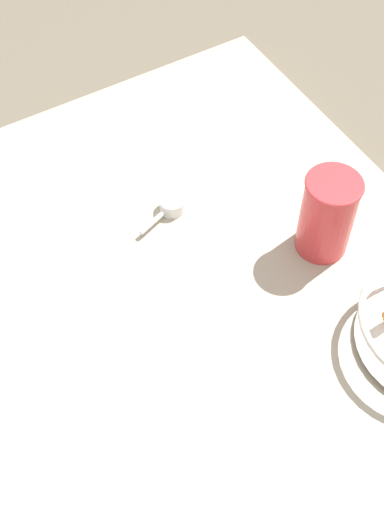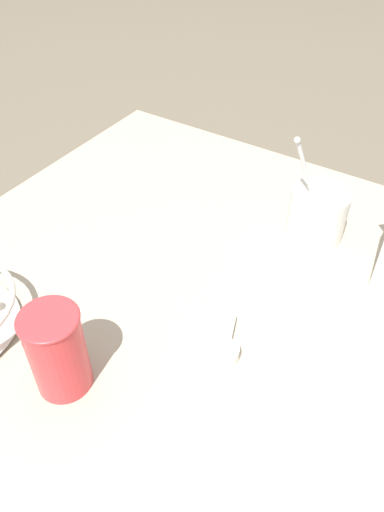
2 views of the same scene
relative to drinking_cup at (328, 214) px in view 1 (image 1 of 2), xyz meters
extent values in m
plane|color=#665B4C|center=(0.03, 0.30, -0.11)|extent=(6.00, 6.00, 0.00)
cube|color=#B2A893|center=(0.03, 0.30, -0.09)|extent=(0.97, 0.97, 0.03)
cylinder|color=#DB383D|center=(0.00, 0.00, 0.00)|extent=(0.08, 0.08, 0.15)
torus|color=#DB383D|center=(0.00, 0.00, 0.07)|extent=(0.09, 0.09, 0.01)
cylinder|color=white|center=(0.18, 0.17, -0.06)|extent=(0.04, 0.04, 0.02)
cylinder|color=white|center=(0.17, 0.21, -0.06)|extent=(0.03, 0.06, 0.01)
camera|label=1|loc=(-0.49, 0.53, 0.83)|focal=50.00mm
camera|label=2|loc=(0.40, -0.26, 0.58)|focal=35.00mm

